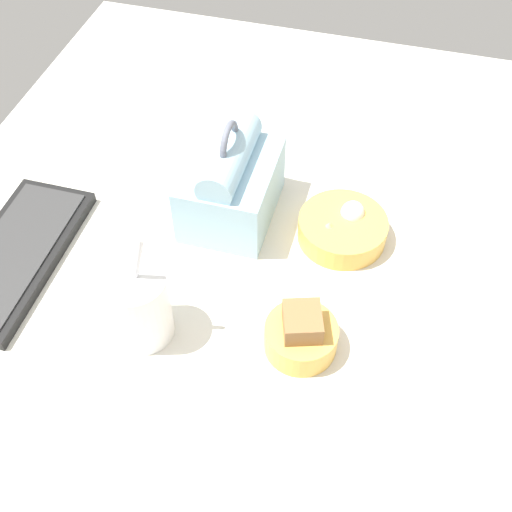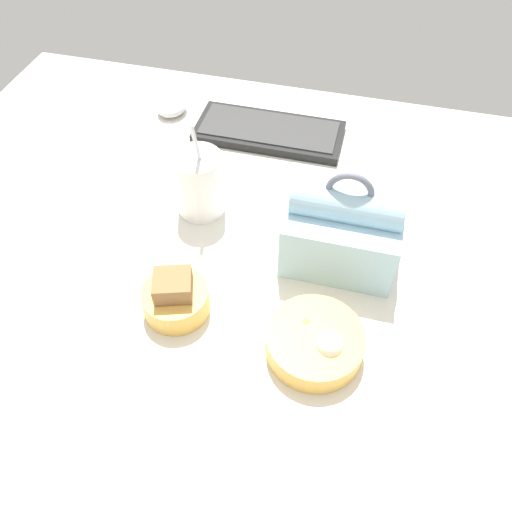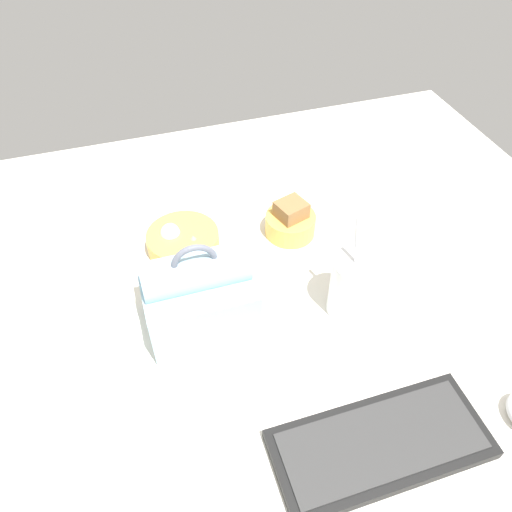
{
  "view_description": "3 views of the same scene",
  "coord_description": "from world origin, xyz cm",
  "px_view_note": "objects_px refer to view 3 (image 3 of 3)",
  "views": [
    {
      "loc": [
        -57.19,
        -16.76,
        78.52
      ],
      "look_at": [
        0.48,
        -0.94,
        7.0
      ],
      "focal_mm": 45.0,
      "sensor_mm": 36.0,
      "label": 1
    },
    {
      "loc": [
        12.72,
        -48.68,
        66.18
      ],
      "look_at": [
        0.48,
        -0.94,
        7.0
      ],
      "focal_mm": 35.0,
      "sensor_mm": 36.0,
      "label": 2
    },
    {
      "loc": [
        19.6,
        59.34,
        70.79
      ],
      "look_at": [
        0.48,
        -0.94,
        7.0
      ],
      "focal_mm": 35.0,
      "sensor_mm": 36.0,
      "label": 3
    }
  ],
  "objects_px": {
    "keyboard": "(380,444)",
    "lunch_bag": "(199,296)",
    "soup_cup": "(355,285)",
    "bento_bowl_snacks": "(183,241)",
    "bento_bowl_sandwich": "(290,222)"
  },
  "relations": [
    {
      "from": "bento_bowl_snacks",
      "to": "keyboard",
      "type": "bearing_deg",
      "value": 110.7
    },
    {
      "from": "lunch_bag",
      "to": "bento_bowl_snacks",
      "type": "distance_m",
      "value": 0.19
    },
    {
      "from": "keyboard",
      "to": "bento_bowl_sandwich",
      "type": "relative_size",
      "value": 3.02
    },
    {
      "from": "soup_cup",
      "to": "bento_bowl_sandwich",
      "type": "distance_m",
      "value": 0.22
    },
    {
      "from": "lunch_bag",
      "to": "bento_bowl_snacks",
      "type": "xyz_separation_m",
      "value": [
        -0.01,
        -0.18,
        -0.04
      ]
    },
    {
      "from": "keyboard",
      "to": "lunch_bag",
      "type": "relative_size",
      "value": 1.69
    },
    {
      "from": "keyboard",
      "to": "bento_bowl_snacks",
      "type": "distance_m",
      "value": 0.51
    },
    {
      "from": "keyboard",
      "to": "soup_cup",
      "type": "bearing_deg",
      "value": -105.88
    },
    {
      "from": "soup_cup",
      "to": "bento_bowl_snacks",
      "type": "relative_size",
      "value": 1.4
    },
    {
      "from": "keyboard",
      "to": "lunch_bag",
      "type": "height_order",
      "value": "lunch_bag"
    },
    {
      "from": "keyboard",
      "to": "lunch_bag",
      "type": "bearing_deg",
      "value": -57.33
    },
    {
      "from": "soup_cup",
      "to": "bento_bowl_snacks",
      "type": "distance_m",
      "value": 0.34
    },
    {
      "from": "soup_cup",
      "to": "keyboard",
      "type": "bearing_deg",
      "value": 74.12
    },
    {
      "from": "lunch_bag",
      "to": "bento_bowl_sandwich",
      "type": "distance_m",
      "value": 0.28
    },
    {
      "from": "lunch_bag",
      "to": "keyboard",
      "type": "bearing_deg",
      "value": 122.67
    }
  ]
}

